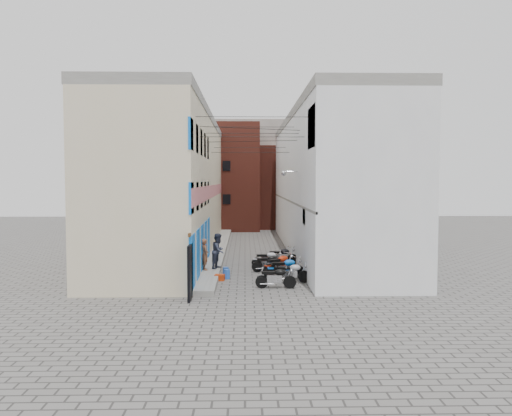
{
  "coord_description": "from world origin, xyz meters",
  "views": [
    {
      "loc": [
        -0.35,
        -19.96,
        4.74
      ],
      "look_at": [
        0.34,
        10.93,
        3.0
      ],
      "focal_mm": 35.0,
      "sensor_mm": 36.0,
      "label": 1
    }
  ],
  "objects": [
    {
      "name": "building_right",
      "position": [
        5.0,
        13.0,
        4.51
      ],
      "size": [
        5.94,
        26.0,
        9.0
      ],
      "color": "silver",
      "rests_on": "ground"
    },
    {
      "name": "motorcycle_b",
      "position": [
        1.77,
        2.77,
        0.52
      ],
      "size": [
        1.81,
        0.62,
        1.04
      ],
      "primitive_type": null,
      "rotation": [
        0.0,
        0.0,
        -1.6
      ],
      "color": "#B1B1B6",
      "rests_on": "ground"
    },
    {
      "name": "building_far_brick_left",
      "position": [
        -2.0,
        28.0,
        5.0
      ],
      "size": [
        6.0,
        6.0,
        10.0
      ],
      "primitive_type": "cube",
      "color": "maroon",
      "rests_on": "ground"
    },
    {
      "name": "person_b",
      "position": [
        -1.7,
        5.24,
        1.14
      ],
      "size": [
        0.95,
        1.06,
        1.78
      ],
      "primitive_type": "imported",
      "rotation": [
        0.0,
        0.0,
        1.19
      ],
      "color": "#2F3346",
      "rests_on": "plinth"
    },
    {
      "name": "water_jug_near",
      "position": [
        -1.22,
        3.77,
        0.23
      ],
      "size": [
        0.39,
        0.39,
        0.46
      ],
      "primitive_type": "cylinder",
      "rotation": [
        0.0,
        0.0,
        0.43
      ],
      "color": "blue",
      "rests_on": "ground"
    },
    {
      "name": "motorcycle_c",
      "position": [
        1.59,
        3.77,
        0.56
      ],
      "size": [
        2.01,
        0.91,
        1.12
      ],
      "primitive_type": null,
      "rotation": [
        0.0,
        0.0,
        -1.41
      ],
      "color": "blue",
      "rests_on": "ground"
    },
    {
      "name": "motorcycle_g",
      "position": [
        1.67,
        7.62,
        0.54
      ],
      "size": [
        1.95,
        0.9,
        1.09
      ],
      "primitive_type": null,
      "rotation": [
        0.0,
        0.0,
        -1.41
      ],
      "color": "black",
      "rests_on": "ground"
    },
    {
      "name": "plinth",
      "position": [
        -2.05,
        13.0,
        0.12
      ],
      "size": [
        0.9,
        26.0,
        0.25
      ],
      "primitive_type": "cube",
      "color": "slate",
      "rests_on": "ground"
    },
    {
      "name": "building_far_brick_right",
      "position": [
        3.0,
        30.0,
        4.0
      ],
      "size": [
        5.0,
        6.0,
        8.0
      ],
      "primitive_type": "cube",
      "color": "maroon",
      "rests_on": "ground"
    },
    {
      "name": "motorcycle_a",
      "position": [
        0.99,
        1.6,
        0.52
      ],
      "size": [
        1.83,
        0.7,
        1.04
      ],
      "primitive_type": null,
      "rotation": [
        0.0,
        0.0,
        -1.65
      ],
      "color": "black",
      "rests_on": "ground"
    },
    {
      "name": "water_jug_far",
      "position": [
        -1.3,
        4.35,
        0.23
      ],
      "size": [
        0.31,
        0.31,
        0.46
      ],
      "primitive_type": "cylinder",
      "rotation": [
        0.0,
        0.0,
        0.06
      ],
      "color": "blue",
      "rests_on": "ground"
    },
    {
      "name": "far_shopfront",
      "position": [
        0.0,
        25.2,
        1.2
      ],
      "size": [
        2.0,
        0.3,
        2.4
      ],
      "primitive_type": "cube",
      "color": "black",
      "rests_on": "ground"
    },
    {
      "name": "ground",
      "position": [
        0.0,
        0.0,
        0.0
      ],
      "size": [
        90.0,
        90.0,
        0.0
      ],
      "primitive_type": "plane",
      "color": "#5E5B58",
      "rests_on": "ground"
    },
    {
      "name": "red_crate",
      "position": [
        -1.55,
        3.33,
        0.14
      ],
      "size": [
        0.51,
        0.42,
        0.29
      ],
      "primitive_type": "cube",
      "rotation": [
        0.0,
        0.0,
        -0.17
      ],
      "color": "#AB300C",
      "rests_on": "ground"
    },
    {
      "name": "building_far_concrete",
      "position": [
        0.0,
        34.0,
        5.5
      ],
      "size": [
        8.0,
        5.0,
        11.0
      ],
      "primitive_type": "cube",
      "color": "slate",
      "rests_on": "ground"
    },
    {
      "name": "motorcycle_e",
      "position": [
        0.86,
        5.52,
        0.51
      ],
      "size": [
        1.81,
        0.78,
        1.01
      ],
      "primitive_type": null,
      "rotation": [
        0.0,
        0.0,
        -1.44
      ],
      "color": "black",
      "rests_on": "ground"
    },
    {
      "name": "person_a",
      "position": [
        -2.35,
        4.74,
        1.03
      ],
      "size": [
        0.53,
        0.66,
        1.57
      ],
      "primitive_type": "imported",
      "rotation": [
        0.0,
        0.0,
        1.89
      ],
      "color": "brown",
      "rests_on": "plinth"
    },
    {
      "name": "overhead_wires",
      "position": [
        0.0,
        7.64,
        7.12
      ],
      "size": [
        5.8,
        13.02,
        1.32
      ],
      "color": "black",
      "rests_on": "ground"
    },
    {
      "name": "motorcycle_d",
      "position": [
        1.38,
        4.53,
        0.6
      ],
      "size": [
        2.04,
        1.75,
        1.19
      ],
      "primitive_type": null,
      "rotation": [
        0.0,
        0.0,
        -0.93
      ],
      "color": "#AE260C",
      "rests_on": "ground"
    },
    {
      "name": "motorcycle_f",
      "position": [
        0.89,
        6.71,
        0.51
      ],
      "size": [
        1.79,
        0.62,
        1.02
      ],
      "primitive_type": null,
      "rotation": [
        0.0,
        0.0,
        -1.6
      ],
      "color": "silver",
      "rests_on": "ground"
    },
    {
      "name": "building_left",
      "position": [
        -4.98,
        12.95,
        4.5
      ],
      "size": [
        5.1,
        27.0,
        9.0
      ],
      "color": "beige",
      "rests_on": "ground"
    }
  ]
}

